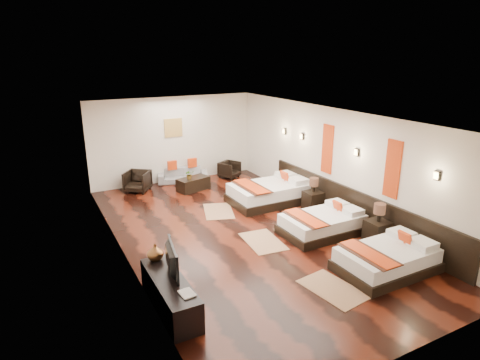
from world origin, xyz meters
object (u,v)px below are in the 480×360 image
figurine (155,252)px  armchair_left (138,181)px  book (181,296)px  table_plant (189,174)px  bed_mid (323,223)px  tv_console (170,294)px  coffee_table (193,184)px  nightstand_a (377,229)px  tv (168,260)px  bed_near (387,259)px  nightstand_b (313,198)px  bed_far (270,193)px  armchair_right (229,170)px  sofa (183,175)px

figurine → armchair_left: 5.67m
book → table_plant: 6.60m
bed_mid → tv_console: size_ratio=1.07×
bed_mid → coffee_table: size_ratio=1.93×
nightstand_a → armchair_left: size_ratio=1.32×
coffee_table → book: bearing=-113.3°
tv → table_plant: size_ratio=3.06×
bed_near → nightstand_b: 3.43m
figurine → table_plant: figurine is taller
bed_mid → armchair_left: (-3.11, 5.14, 0.07)m
bed_near → bed_far: bearing=89.9°
armchair_right → coffee_table: size_ratio=0.62×
bed_mid → bed_far: 2.39m
nightstand_b → figurine: bearing=-160.3°
tv_console → sofa: tv_console is taller
bed_mid → nightstand_b: 1.55m
tv_console → armchair_right: armchair_right is taller
bed_far → armchair_left: bed_far is taller
nightstand_a → armchair_right: size_ratio=1.53×
bed_far → book: (-4.20, -4.12, 0.27)m
sofa → bed_far: bearing=-44.3°
coffee_table → table_plant: 0.38m
nightstand_a → tv: (-4.89, 0.00, 0.48)m
armchair_right → bed_mid: bearing=-119.5°
coffee_table → table_plant: size_ratio=3.36×
nightstand_b → tv_console: nightstand_b is taller
figurine → coffee_table: 5.56m
bed_far → figurine: figurine is taller
tv → sofa: bearing=-12.0°
sofa → armchair_left: armchair_left is taller
nightstand_a → armchair_right: bearing=96.4°
bed_near → tv_console: bed_near is taller
sofa → tv_console: bearing=-93.7°
nightstand_a → figurine: (-4.95, 0.57, 0.38)m
bed_far → bed_mid: bearing=-90.1°
figurine → tv: bearing=-85.0°
figurine → sofa: figurine is taller
tv_console → tv: tv is taller
bed_mid → sofa: 5.60m
bed_mid → table_plant: 4.70m
tv → coffee_table: 6.06m
table_plant → armchair_right: bearing=22.9°
nightstand_b → bed_mid: bearing=-119.0°
tv_console → figurine: (0.00, 0.75, 0.43)m
figurine → coffee_table: figurine is taller
table_plant → coffee_table: bearing=26.1°
bed_far → armchair_right: (0.06, 2.73, -0.01)m
nightstand_a → armchair_right: (-0.68, 6.10, -0.05)m
armchair_left → table_plant: size_ratio=2.41×
book → table_plant: size_ratio=0.95×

